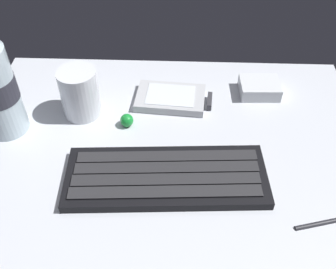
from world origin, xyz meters
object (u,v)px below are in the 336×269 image
at_px(trackball_mouse, 127,120).
at_px(stylus_pen, 329,221).
at_px(keyboard, 167,177).
at_px(juice_cup, 80,94).
at_px(charger_block, 259,88).
at_px(handheld_device, 174,98).

bearing_deg(trackball_mouse, stylus_pen, -31.61).
height_order(keyboard, trackball_mouse, trackball_mouse).
distance_m(keyboard, stylus_pen, 0.23).
bearing_deg(trackball_mouse, keyboard, -58.12).
xyz_separation_m(juice_cup, charger_block, (0.31, 0.06, -0.03)).
distance_m(juice_cup, stylus_pen, 0.42).
xyz_separation_m(keyboard, stylus_pen, (0.22, -0.06, -0.00)).
height_order(charger_block, trackball_mouse, charger_block).
xyz_separation_m(trackball_mouse, stylus_pen, (0.29, -0.18, -0.01)).
relative_size(juice_cup, stylus_pen, 0.89).
xyz_separation_m(keyboard, charger_block, (0.16, 0.21, 0.00)).
bearing_deg(handheld_device, juice_cup, -167.31).
bearing_deg(handheld_device, trackball_mouse, -139.74).
xyz_separation_m(juice_cup, trackball_mouse, (0.08, -0.03, -0.03)).
distance_m(juice_cup, charger_block, 0.32).
xyz_separation_m(keyboard, handheld_device, (0.01, 0.18, -0.00)).
relative_size(handheld_device, charger_block, 1.89).
bearing_deg(charger_block, trackball_mouse, -157.69).
xyz_separation_m(keyboard, juice_cup, (-0.15, 0.14, 0.03)).
relative_size(juice_cup, trackball_mouse, 3.86).
bearing_deg(charger_block, juice_cup, -168.21).
relative_size(keyboard, handheld_device, 2.24).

